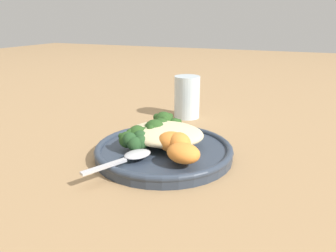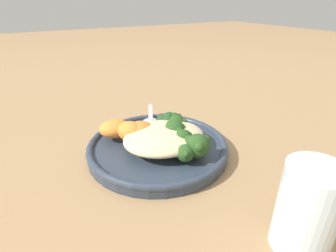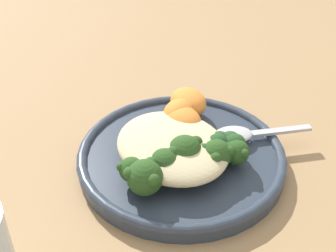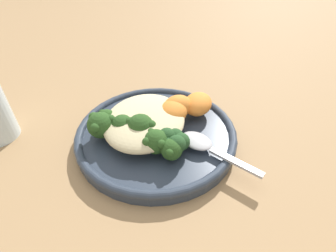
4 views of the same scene
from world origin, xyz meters
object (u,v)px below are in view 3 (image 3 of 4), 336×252
at_px(broccoli_stalk_2, 164,159).
at_px(kale_tuft, 226,145).
at_px(broccoli_stalk_1, 149,167).
at_px(broccoli_stalk_3, 181,150).
at_px(sweet_potato_chunk_2, 188,102).
at_px(broccoli_stalk_4, 203,150).
at_px(quinoa_mound, 172,146).
at_px(broccoli_stalk_5, 210,147).
at_px(spoon, 241,134).
at_px(sweet_potato_chunk_1, 183,122).
at_px(plate, 181,157).
at_px(sweet_potato_chunk_0, 179,115).
at_px(broccoli_stalk_0, 139,162).

bearing_deg(broccoli_stalk_2, kale_tuft, 105.92).
relative_size(broccoli_stalk_1, broccoli_stalk_3, 1.12).
bearing_deg(broccoli_stalk_1, sweet_potato_chunk_2, 171.09).
bearing_deg(broccoli_stalk_4, quinoa_mound, -154.66).
relative_size(broccoli_stalk_3, kale_tuft, 2.18).
bearing_deg(sweet_potato_chunk_2, broccoli_stalk_5, 157.89).
bearing_deg(quinoa_mound, spoon, -102.04).
bearing_deg(broccoli_stalk_1, sweet_potato_chunk_1, 166.09).
distance_m(broccoli_stalk_5, spoon, 0.05).
bearing_deg(broccoli_stalk_1, kale_tuft, 125.98).
height_order(plate, sweet_potato_chunk_0, sweet_potato_chunk_0).
distance_m(sweet_potato_chunk_2, spoon, 0.08).
bearing_deg(sweet_potato_chunk_2, quinoa_mound, 130.54).
bearing_deg(broccoli_stalk_2, plate, 146.12).
distance_m(quinoa_mound, broccoli_stalk_3, 0.01).
distance_m(plate, broccoli_stalk_4, 0.04).
bearing_deg(sweet_potato_chunk_1, broccoli_stalk_3, 140.48).
distance_m(plate, sweet_potato_chunk_2, 0.08).
bearing_deg(sweet_potato_chunk_1, broccoli_stalk_4, 166.14).
relative_size(broccoli_stalk_3, sweet_potato_chunk_2, 1.78).
xyz_separation_m(broccoli_stalk_2, broccoli_stalk_4, (-0.01, -0.04, -0.00)).
distance_m(sweet_potato_chunk_0, spoon, 0.08).
bearing_deg(sweet_potato_chunk_1, broccoli_stalk_2, 125.50).
distance_m(plate, spoon, 0.08).
bearing_deg(plate, broccoli_stalk_1, 107.86).
height_order(sweet_potato_chunk_1, sweet_potato_chunk_2, sweet_potato_chunk_1).
relative_size(broccoli_stalk_0, sweet_potato_chunk_0, 1.87).
bearing_deg(broccoli_stalk_3, broccoli_stalk_1, -82.91).
distance_m(sweet_potato_chunk_1, kale_tuft, 0.06).
bearing_deg(broccoli_stalk_0, broccoli_stalk_3, 131.23).
height_order(broccoli_stalk_3, sweet_potato_chunk_0, broccoli_stalk_3).
bearing_deg(kale_tuft, broccoli_stalk_0, 69.11).
distance_m(broccoli_stalk_2, broccoli_stalk_4, 0.04).
xyz_separation_m(broccoli_stalk_5, spoon, (0.00, -0.05, -0.01)).
distance_m(quinoa_mound, broccoli_stalk_0, 0.04).
bearing_deg(broccoli_stalk_4, sweet_potato_chunk_0, 148.14).
distance_m(quinoa_mound, broccoli_stalk_1, 0.04).
bearing_deg(sweet_potato_chunk_2, sweet_potato_chunk_1, 133.60).
bearing_deg(kale_tuft, broccoli_stalk_1, 78.79).
distance_m(broccoli_stalk_2, sweet_potato_chunk_1, 0.07).
xyz_separation_m(broccoli_stalk_3, sweet_potato_chunk_2, (0.07, -0.07, -0.00)).
bearing_deg(broccoli_stalk_0, broccoli_stalk_2, 118.78).
bearing_deg(spoon, sweet_potato_chunk_2, 128.74).
relative_size(sweet_potato_chunk_1, sweet_potato_chunk_2, 0.98).
height_order(broccoli_stalk_1, sweet_potato_chunk_0, broccoli_stalk_1).
height_order(broccoli_stalk_4, sweet_potato_chunk_0, sweet_potato_chunk_0).
bearing_deg(broccoli_stalk_5, kale_tuft, 24.57).
xyz_separation_m(quinoa_mound, broccoli_stalk_4, (-0.03, -0.02, -0.00)).
bearing_deg(sweet_potato_chunk_1, sweet_potato_chunk_2, -46.40).
height_order(broccoli_stalk_2, broccoli_stalk_3, broccoli_stalk_3).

